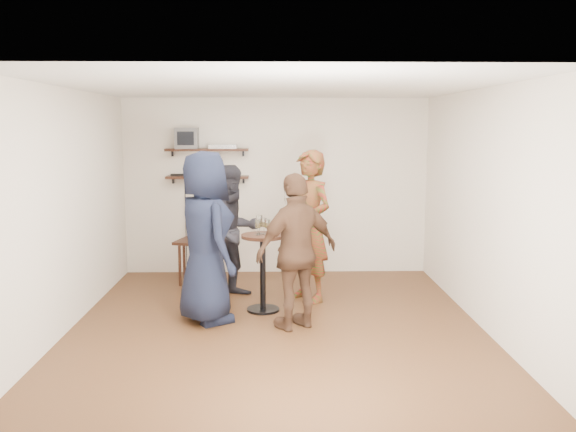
% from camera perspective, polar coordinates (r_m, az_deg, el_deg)
% --- Properties ---
extents(room, '(4.58, 5.08, 2.68)m').
position_cam_1_polar(room, '(6.59, -1.10, 0.65)').
color(room, '#4D2818').
rests_on(room, ground).
extents(shelf_upper, '(1.20, 0.25, 0.04)m').
position_cam_1_polar(shelf_upper, '(8.97, -7.59, 6.16)').
color(shelf_upper, black).
rests_on(shelf_upper, room).
extents(shelf_lower, '(1.20, 0.25, 0.04)m').
position_cam_1_polar(shelf_lower, '(8.99, -7.54, 3.62)').
color(shelf_lower, black).
rests_on(shelf_lower, room).
extents(crt_monitor, '(0.32, 0.30, 0.30)m').
position_cam_1_polar(crt_monitor, '(9.00, -9.44, 7.20)').
color(crt_monitor, '#59595B').
rests_on(crt_monitor, shelf_upper).
extents(dvd_deck, '(0.40, 0.24, 0.06)m').
position_cam_1_polar(dvd_deck, '(8.95, -6.11, 6.49)').
color(dvd_deck, silver).
rests_on(dvd_deck, shelf_upper).
extents(radio, '(0.22, 0.10, 0.10)m').
position_cam_1_polar(radio, '(8.99, -7.78, 4.04)').
color(radio, black).
rests_on(radio, shelf_lower).
extents(power_strip, '(0.30, 0.05, 0.03)m').
position_cam_1_polar(power_strip, '(9.09, -9.98, 3.82)').
color(power_strip, black).
rests_on(power_strip, shelf_lower).
extents(side_table, '(0.62, 0.62, 0.61)m').
position_cam_1_polar(side_table, '(8.66, -8.59, -2.88)').
color(side_table, black).
rests_on(side_table, room).
extents(vase_lilies, '(0.19, 0.20, 0.95)m').
position_cam_1_polar(vase_lilies, '(8.60, -8.66, -0.25)').
color(vase_lilies, white).
rests_on(vase_lilies, side_table).
extents(drinks_table, '(0.51, 0.51, 0.93)m').
position_cam_1_polar(drinks_table, '(7.24, -2.37, -4.33)').
color(drinks_table, black).
rests_on(drinks_table, room).
extents(wine_glass_fl, '(0.06, 0.06, 0.19)m').
position_cam_1_polar(wine_glass_fl, '(7.12, -2.84, -0.79)').
color(wine_glass_fl, silver).
rests_on(wine_glass_fl, drinks_table).
extents(wine_glass_fr, '(0.06, 0.06, 0.19)m').
position_cam_1_polar(wine_glass_fr, '(7.10, -1.94, -0.78)').
color(wine_glass_fr, silver).
rests_on(wine_glass_fr, drinks_table).
extents(wine_glass_bl, '(0.07, 0.07, 0.22)m').
position_cam_1_polar(wine_glass_bl, '(7.20, -2.70, -0.49)').
color(wine_glass_bl, silver).
rests_on(wine_glass_bl, drinks_table).
extents(wine_glass_br, '(0.06, 0.06, 0.19)m').
position_cam_1_polar(wine_glass_br, '(7.17, -2.26, -0.68)').
color(wine_glass_br, silver).
rests_on(wine_glass_br, drinks_table).
extents(person_plaid, '(0.79, 0.83, 1.90)m').
position_cam_1_polar(person_plaid, '(7.63, 2.00, -0.95)').
color(person_plaid, maroon).
rests_on(person_plaid, room).
extents(person_dark, '(1.05, 0.99, 1.71)m').
position_cam_1_polar(person_dark, '(7.81, -5.18, -1.48)').
color(person_dark, black).
rests_on(person_dark, room).
extents(person_navy, '(1.00, 1.12, 1.92)m').
position_cam_1_polar(person_navy, '(6.84, -7.76, -2.00)').
color(person_navy, black).
rests_on(person_navy, room).
extents(person_brown, '(1.07, 0.87, 1.70)m').
position_cam_1_polar(person_brown, '(6.57, 0.85, -3.34)').
color(person_brown, '#4C3120').
rests_on(person_brown, room).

